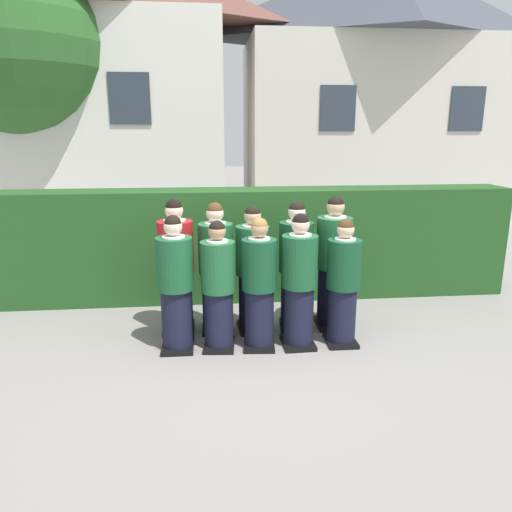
{
  "coord_description": "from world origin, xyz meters",
  "views": [
    {
      "loc": [
        -0.58,
        -5.41,
        2.53
      ],
      "look_at": [
        0.0,
        0.26,
        1.05
      ],
      "focal_mm": 34.19,
      "sensor_mm": 36.0,
      "label": 1
    }
  ],
  "objects_px": {
    "student_front_row_3": "(299,284)",
    "student_front_row_4": "(343,286)",
    "student_front_row_1": "(218,289)",
    "student_front_row_0": "(176,287)",
    "student_rear_row_1": "(216,271)",
    "student_rear_row_3": "(296,269)",
    "student_rear_row_4": "(333,266)",
    "student_front_row_2": "(259,287)",
    "student_in_red_blazer": "(176,270)",
    "student_rear_row_2": "(253,272)"
  },
  "relations": [
    {
      "from": "student_front_row_3",
      "to": "student_rear_row_4",
      "type": "xyz_separation_m",
      "value": [
        0.55,
        0.56,
        0.06
      ]
    },
    {
      "from": "student_front_row_0",
      "to": "student_front_row_3",
      "type": "bearing_deg",
      "value": -1.85
    },
    {
      "from": "student_front_row_1",
      "to": "student_rear_row_3",
      "type": "distance_m",
      "value": 1.13
    },
    {
      "from": "student_front_row_1",
      "to": "student_in_red_blazer",
      "type": "xyz_separation_m",
      "value": [
        -0.51,
        0.58,
        0.08
      ]
    },
    {
      "from": "student_front_row_3",
      "to": "student_front_row_4",
      "type": "bearing_deg",
      "value": 0.6
    },
    {
      "from": "student_rear_row_3",
      "to": "student_rear_row_4",
      "type": "distance_m",
      "value": 0.5
    },
    {
      "from": "student_front_row_0",
      "to": "student_front_row_3",
      "type": "xyz_separation_m",
      "value": [
        1.44,
        -0.05,
        0.0
      ]
    },
    {
      "from": "student_front_row_2",
      "to": "student_front_row_1",
      "type": "bearing_deg",
      "value": 178.18
    },
    {
      "from": "student_rear_row_3",
      "to": "student_front_row_1",
      "type": "bearing_deg",
      "value": -152.95
    },
    {
      "from": "student_in_red_blazer",
      "to": "student_rear_row_4",
      "type": "bearing_deg",
      "value": -1.41
    },
    {
      "from": "student_front_row_4",
      "to": "student_in_red_blazer",
      "type": "bearing_deg",
      "value": 163.27
    },
    {
      "from": "student_rear_row_1",
      "to": "student_rear_row_2",
      "type": "relative_size",
      "value": 1.02
    },
    {
      "from": "student_front_row_4",
      "to": "student_front_row_1",
      "type": "bearing_deg",
      "value": 179.23
    },
    {
      "from": "student_in_red_blazer",
      "to": "student_front_row_4",
      "type": "bearing_deg",
      "value": -16.73
    },
    {
      "from": "student_front_row_3",
      "to": "student_front_row_4",
      "type": "distance_m",
      "value": 0.53
    },
    {
      "from": "student_front_row_2",
      "to": "student_front_row_0",
      "type": "bearing_deg",
      "value": 177.85
    },
    {
      "from": "student_rear_row_3",
      "to": "student_rear_row_4",
      "type": "height_order",
      "value": "student_rear_row_4"
    },
    {
      "from": "student_front_row_3",
      "to": "student_rear_row_3",
      "type": "relative_size",
      "value": 0.96
    },
    {
      "from": "student_front_row_3",
      "to": "student_rear_row_3",
      "type": "distance_m",
      "value": 0.54
    },
    {
      "from": "student_front_row_3",
      "to": "student_rear_row_2",
      "type": "distance_m",
      "value": 0.73
    },
    {
      "from": "student_front_row_0",
      "to": "student_front_row_1",
      "type": "distance_m",
      "value": 0.49
    },
    {
      "from": "student_front_row_1",
      "to": "student_rear_row_3",
      "type": "height_order",
      "value": "student_rear_row_3"
    },
    {
      "from": "student_in_red_blazer",
      "to": "student_rear_row_3",
      "type": "bearing_deg",
      "value": -2.46
    },
    {
      "from": "student_front_row_2",
      "to": "student_front_row_4",
      "type": "relative_size",
      "value": 1.02
    },
    {
      "from": "student_front_row_1",
      "to": "student_rear_row_1",
      "type": "distance_m",
      "value": 0.55
    },
    {
      "from": "student_front_row_1",
      "to": "student_front_row_4",
      "type": "relative_size",
      "value": 1.0
    },
    {
      "from": "student_front_row_0",
      "to": "student_front_row_4",
      "type": "relative_size",
      "value": 1.05
    },
    {
      "from": "student_front_row_1",
      "to": "student_in_red_blazer",
      "type": "bearing_deg",
      "value": 131.37
    },
    {
      "from": "student_front_row_3",
      "to": "student_in_red_blazer",
      "type": "relative_size",
      "value": 0.94
    },
    {
      "from": "student_front_row_0",
      "to": "student_rear_row_1",
      "type": "height_order",
      "value": "student_rear_row_1"
    },
    {
      "from": "student_front_row_4",
      "to": "student_front_row_0",
      "type": "bearing_deg",
      "value": 178.81
    },
    {
      "from": "student_rear_row_2",
      "to": "student_rear_row_3",
      "type": "relative_size",
      "value": 0.97
    },
    {
      "from": "student_front_row_4",
      "to": "student_rear_row_1",
      "type": "xyz_separation_m",
      "value": [
        -1.49,
        0.57,
        0.07
      ]
    },
    {
      "from": "student_front_row_1",
      "to": "student_rear_row_3",
      "type": "xyz_separation_m",
      "value": [
        1.01,
        0.51,
        0.06
      ]
    },
    {
      "from": "student_in_red_blazer",
      "to": "student_rear_row_1",
      "type": "xyz_separation_m",
      "value": [
        0.5,
        -0.03,
        -0.02
      ]
    },
    {
      "from": "student_front_row_3",
      "to": "student_rear_row_1",
      "type": "bearing_deg",
      "value": 149.25
    },
    {
      "from": "student_rear_row_4",
      "to": "student_rear_row_3",
      "type": "bearing_deg",
      "value": -178.19
    },
    {
      "from": "student_front_row_3",
      "to": "student_rear_row_3",
      "type": "height_order",
      "value": "student_rear_row_3"
    },
    {
      "from": "student_front_row_0",
      "to": "student_in_red_blazer",
      "type": "distance_m",
      "value": 0.56
    },
    {
      "from": "student_rear_row_2",
      "to": "student_rear_row_4",
      "type": "height_order",
      "value": "student_rear_row_4"
    },
    {
      "from": "student_front_row_2",
      "to": "student_front_row_4",
      "type": "distance_m",
      "value": 1.0
    },
    {
      "from": "student_front_row_3",
      "to": "student_rear_row_2",
      "type": "bearing_deg",
      "value": 133.18
    },
    {
      "from": "student_front_row_4",
      "to": "student_rear_row_2",
      "type": "bearing_deg",
      "value": 152.99
    },
    {
      "from": "student_front_row_0",
      "to": "student_front_row_4",
      "type": "distance_m",
      "value": 1.98
    },
    {
      "from": "student_front_row_0",
      "to": "student_front_row_2",
      "type": "xyz_separation_m",
      "value": [
        0.97,
        -0.04,
        -0.02
      ]
    },
    {
      "from": "student_rear_row_3",
      "to": "student_rear_row_4",
      "type": "relative_size",
      "value": 0.97
    },
    {
      "from": "student_front_row_1",
      "to": "student_rear_row_2",
      "type": "distance_m",
      "value": 0.68
    },
    {
      "from": "student_rear_row_1",
      "to": "student_rear_row_3",
      "type": "height_order",
      "value": "student_rear_row_3"
    },
    {
      "from": "student_front_row_4",
      "to": "student_rear_row_2",
      "type": "relative_size",
      "value": 0.94
    },
    {
      "from": "student_front_row_4",
      "to": "student_rear_row_1",
      "type": "bearing_deg",
      "value": 159.24
    }
  ]
}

